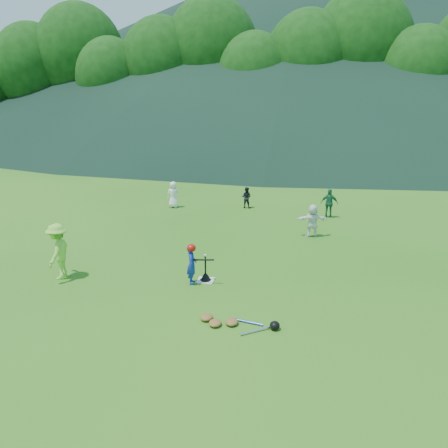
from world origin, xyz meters
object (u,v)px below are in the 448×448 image
home_plate (206,280)px  adult_coach (58,251)px  fielder_d (312,221)px  fielder_c (329,203)px  batting_tee (206,276)px  fielder_a (173,195)px  batter_child (192,264)px  equipment_pile (232,322)px  fielder_b (246,197)px

home_plate → adult_coach: 4.11m
adult_coach → fielder_d: 8.55m
fielder_c → batting_tee: (-3.45, -7.37, -0.47)m
batting_tee → fielder_a: bearing=113.9°
batter_child → adult_coach: 3.70m
fielder_d → batting_tee: fielder_d is taller
fielder_a → fielder_c: bearing=174.2°
fielder_d → equipment_pile: size_ratio=0.66×
adult_coach → fielder_c: bearing=127.4°
adult_coach → home_plate: bearing=89.2°
fielder_c → fielder_b: bearing=-9.9°
fielder_a → fielder_c: (6.86, -0.31, 0.01)m
adult_coach → fielder_c: (7.44, 7.98, -0.18)m
home_plate → fielder_a: fielder_a is taller
batting_tee → batter_child: bearing=-142.5°
adult_coach → fielder_a: (0.59, 8.30, -0.19)m
fielder_d → fielder_c: bearing=-116.5°
adult_coach → fielder_d: (6.79, 5.19, -0.18)m
fielder_a → fielder_c: fielder_c is taller
adult_coach → equipment_pile: 5.43m
home_plate → adult_coach: adult_coach is taller
batting_tee → equipment_pile: size_ratio=0.38×
batter_child → adult_coach: size_ratio=0.70×
fielder_d → batting_tee: 5.38m
batter_child → fielder_d: bearing=-45.0°
batting_tee → equipment_pile: bearing=-62.6°
home_plate → fielder_c: (3.45, 7.37, 0.59)m
fielder_d → batting_tee: bearing=45.3°
home_plate → batting_tee: batting_tee is taller
batter_child → fielder_d: fielder_d is taller
adult_coach → fielder_a: size_ratio=1.32×
fielder_b → batting_tee: size_ratio=1.40×
fielder_a → batting_tee: 8.41m
adult_coach → fielder_b: adult_coach is taller
home_plate → fielder_d: bearing=58.6°
fielder_b → batting_tee: bearing=99.7°
batter_child → fielder_a: bearing=9.2°
fielder_c → batting_tee: bearing=69.2°
fielder_b → fielder_c: fielder_c is taller
fielder_d → adult_coach: bearing=24.1°
batter_child → fielder_c: bearing=-38.5°
fielder_d → fielder_b: bearing=-64.6°
home_plate → fielder_d: size_ratio=0.38×
home_plate → fielder_a: bearing=113.9°
adult_coach → equipment_pile: adult_coach is taller
fielder_b → equipment_pile: (1.31, -10.50, -0.41)m
adult_coach → fielder_c: 10.92m
batter_child → adult_coach: adult_coach is taller
fielder_a → home_plate: bearing=110.7°
adult_coach → fielder_d: size_ratio=1.31×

